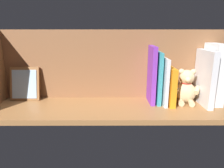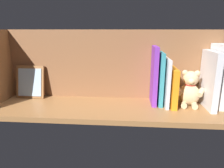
# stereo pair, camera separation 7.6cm
# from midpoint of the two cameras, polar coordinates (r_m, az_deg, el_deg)

# --- Properties ---
(ground_plane) EXTENTS (1.11, 0.31, 0.02)m
(ground_plane) POSITION_cam_midpoint_polar(r_m,az_deg,el_deg) (0.95, 2.32, -6.73)
(ground_plane) COLOR #9E6B3D
(shelf_back_panel) EXTENTS (1.11, 0.02, 0.34)m
(shelf_back_panel) POSITION_cam_midpoint_polar(r_m,az_deg,el_deg) (1.02, 2.75, 5.33)
(shelf_back_panel) COLOR brown
(shelf_back_panel) RESTS_ON ground_plane
(dictionary_thick_white) EXTENTS (0.05, 0.14, 0.28)m
(dictionary_thick_white) POSITION_cam_midpoint_polar(r_m,az_deg,el_deg) (1.04, 29.38, 1.93)
(dictionary_thick_white) COLOR white
(dictionary_thick_white) RESTS_ON ground_plane
(book_0) EXTENTS (0.03, 0.18, 0.25)m
(book_0) POSITION_cam_midpoint_polar(r_m,az_deg,el_deg) (1.01, 27.24, 1.04)
(book_0) COLOR silver
(book_0) RESTS_ON ground_plane
(teddy_bear) EXTENTS (0.13, 0.11, 0.16)m
(teddy_bear) POSITION_cam_midpoint_polar(r_m,az_deg,el_deg) (1.01, 22.63, -1.57)
(teddy_bear) COLOR #D1B284
(teddy_bear) RESTS_ON ground_plane
(book_1) EXTENTS (0.02, 0.16, 0.17)m
(book_1) POSITION_cam_midpoint_polar(r_m,az_deg,el_deg) (0.98, 18.39, -0.74)
(book_1) COLOR orange
(book_1) RESTS_ON ground_plane
(book_2) EXTENTS (0.01, 0.15, 0.21)m
(book_2) POSITION_cam_midpoint_polar(r_m,az_deg,el_deg) (0.97, 16.84, 0.52)
(book_2) COLOR silver
(book_2) RESTS_ON ground_plane
(book_3) EXTENTS (0.02, 0.13, 0.24)m
(book_3) POSITION_cam_midpoint_polar(r_m,az_deg,el_deg) (0.98, 15.33, 1.43)
(book_3) COLOR teal
(book_3) RESTS_ON ground_plane
(book_4) EXTENTS (0.02, 0.12, 0.26)m
(book_4) POSITION_cam_midpoint_polar(r_m,az_deg,el_deg) (0.97, 13.76, 2.25)
(book_4) COLOR purple
(book_4) RESTS_ON ground_plane
(picture_frame_leaning) EXTENTS (0.14, 0.05, 0.16)m
(picture_frame_leaning) POSITION_cam_midpoint_polar(r_m,az_deg,el_deg) (1.10, -19.77, 0.50)
(picture_frame_leaning) COLOR brown
(picture_frame_leaning) RESTS_ON ground_plane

